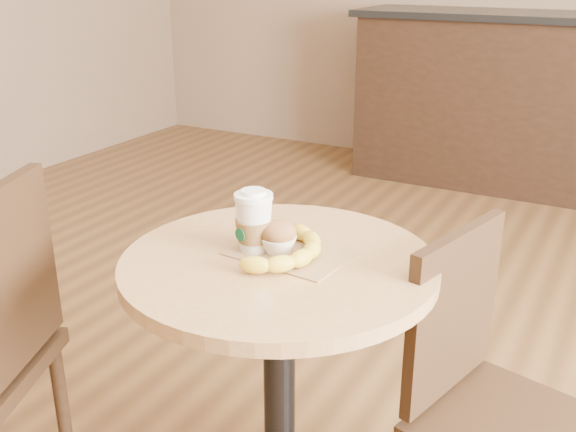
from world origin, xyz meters
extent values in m
cylinder|color=black|center=(-0.07, 0.07, 0.38)|extent=(0.07, 0.07, 0.72)
cylinder|color=tan|center=(-0.07, 0.07, 0.73)|extent=(0.66, 0.66, 0.03)
cylinder|color=#322011|center=(-0.66, -0.03, 0.22)|extent=(0.04, 0.04, 0.44)
cube|color=#322011|center=(-0.59, -0.18, 0.69)|extent=(0.16, 0.36, 0.41)
cube|color=#322011|center=(0.41, 0.21, 0.40)|extent=(0.43, 0.43, 0.04)
cube|color=#322011|center=(0.25, 0.25, 0.62)|extent=(0.11, 0.33, 0.37)
cube|color=black|center=(0.00, 3.18, 0.50)|extent=(2.20, 0.60, 1.00)
cube|color=black|center=(0.00, 3.18, 1.02)|extent=(2.30, 0.65, 0.04)
cube|color=#947047|center=(-0.06, 0.11, 0.75)|extent=(0.26, 0.20, 0.00)
cylinder|color=white|center=(-0.14, 0.08, 0.87)|extent=(0.08, 0.08, 0.01)
cylinder|color=white|center=(-0.14, 0.08, 0.88)|extent=(0.05, 0.05, 0.01)
cylinder|color=#074726|center=(-0.15, 0.04, 0.80)|extent=(0.03, 0.01, 0.03)
ellipsoid|color=brown|center=(-0.09, 0.09, 0.80)|extent=(0.08, 0.08, 0.05)
ellipsoid|color=beige|center=(-0.09, 0.09, 0.81)|extent=(0.03, 0.03, 0.02)
camera|label=1|loc=(0.55, -1.03, 1.32)|focal=42.00mm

